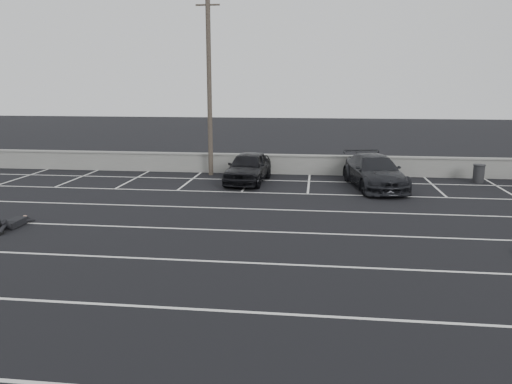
# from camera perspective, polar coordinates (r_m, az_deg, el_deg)

# --- Properties ---
(ground) EXTENTS (120.00, 120.00, 0.00)m
(ground) POSITION_cam_1_polar(r_m,az_deg,el_deg) (13.77, 0.93, -8.19)
(ground) COLOR black
(ground) RESTS_ON ground
(seawall) EXTENTS (50.00, 0.45, 1.06)m
(seawall) POSITION_cam_1_polar(r_m,az_deg,el_deg) (27.21, 4.07, 3.21)
(seawall) COLOR gray
(seawall) RESTS_ON ground
(stall_lines) EXTENTS (36.00, 20.05, 0.01)m
(stall_lines) POSITION_cam_1_polar(r_m,az_deg,el_deg) (17.96, 2.16, -3.28)
(stall_lines) COLOR silver
(stall_lines) RESTS_ON ground
(car_left) EXTENTS (2.15, 4.58, 1.51)m
(car_left) POSITION_cam_1_polar(r_m,az_deg,el_deg) (24.82, -0.90, 2.85)
(car_left) COLOR black
(car_left) RESTS_ON ground
(car_right) EXTENTS (3.06, 5.56, 1.52)m
(car_right) POSITION_cam_1_polar(r_m,az_deg,el_deg) (24.14, 13.39, 2.27)
(car_right) COLOR black
(car_right) RESTS_ON ground
(utility_pole) EXTENTS (1.24, 0.25, 9.33)m
(utility_pole) POSITION_cam_1_polar(r_m,az_deg,el_deg) (26.64, -5.36, 12.01)
(utility_pole) COLOR #4C4238
(utility_pole) RESTS_ON ground
(trash_bin) EXTENTS (0.79, 0.79, 0.91)m
(trash_bin) POSITION_cam_1_polar(r_m,az_deg,el_deg) (27.12, 24.10, 1.95)
(trash_bin) COLOR #252527
(trash_bin) RESTS_ON ground
(person) EXTENTS (0.93, 2.35, 0.47)m
(person) POSITION_cam_1_polar(r_m,az_deg,el_deg) (19.17, -25.69, -2.79)
(person) COLOR black
(person) RESTS_ON ground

